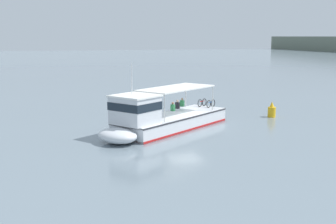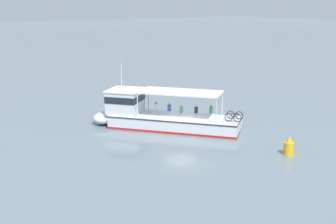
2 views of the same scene
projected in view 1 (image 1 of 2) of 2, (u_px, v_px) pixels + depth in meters
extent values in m
plane|color=slate|center=(184.00, 128.00, 34.57)|extent=(400.00, 400.00, 0.00)
cube|color=silver|center=(173.00, 122.00, 34.30)|extent=(9.08, 10.53, 1.10)
ellipsoid|color=silver|center=(118.00, 136.00, 29.44)|extent=(3.68, 3.53, 1.01)
cube|color=red|center=(173.00, 127.00, 34.37)|extent=(9.12, 10.56, 0.16)
cube|color=#2D2D33|center=(173.00, 116.00, 34.22)|extent=(9.13, 10.57, 0.10)
cube|color=silver|center=(135.00, 110.00, 30.59)|extent=(3.74, 3.72, 1.90)
cube|color=#19232D|center=(135.00, 106.00, 30.54)|extent=(3.81, 3.79, 0.56)
cube|color=white|center=(135.00, 96.00, 30.42)|extent=(3.96, 3.94, 0.12)
cube|color=white|center=(176.00, 88.00, 34.21)|extent=(6.40, 7.12, 0.10)
cylinder|color=silver|center=(164.00, 108.00, 31.03)|extent=(0.08, 0.08, 2.00)
cylinder|color=silver|center=(136.00, 105.00, 32.65)|extent=(0.08, 0.08, 2.00)
cylinder|color=silver|center=(213.00, 98.00, 36.12)|extent=(0.08, 0.08, 2.00)
cylinder|color=silver|center=(186.00, 96.00, 37.74)|extent=(0.08, 0.08, 2.00)
cylinder|color=silver|center=(132.00, 80.00, 29.99)|extent=(0.06, 0.06, 2.20)
sphere|color=white|center=(126.00, 127.00, 32.71)|extent=(0.36, 0.36, 0.36)
sphere|color=white|center=(154.00, 120.00, 35.29)|extent=(0.36, 0.36, 0.36)
sphere|color=white|center=(177.00, 115.00, 37.72)|extent=(0.36, 0.36, 0.36)
torus|color=black|center=(209.00, 104.00, 37.44)|extent=(0.45, 0.56, 0.66)
torus|color=black|center=(213.00, 103.00, 37.99)|extent=(0.45, 0.56, 0.66)
cylinder|color=#1E478C|center=(211.00, 102.00, 37.69)|extent=(0.47, 0.59, 0.06)
torus|color=black|center=(200.00, 103.00, 37.98)|extent=(0.45, 0.56, 0.66)
torus|color=black|center=(204.00, 102.00, 38.53)|extent=(0.45, 0.56, 0.66)
cylinder|color=maroon|center=(202.00, 101.00, 38.23)|extent=(0.47, 0.59, 0.06)
cube|color=#338C4C|center=(182.00, 103.00, 36.98)|extent=(0.39, 0.37, 0.52)
sphere|color=tan|center=(182.00, 99.00, 36.92)|extent=(0.20, 0.20, 0.20)
cube|color=black|center=(177.00, 105.00, 35.84)|extent=(0.39, 0.37, 0.52)
sphere|color=beige|center=(177.00, 101.00, 35.77)|extent=(0.20, 0.20, 0.20)
cube|color=#338C4C|center=(173.00, 108.00, 34.67)|extent=(0.39, 0.37, 0.52)
sphere|color=#9E7051|center=(173.00, 103.00, 34.60)|extent=(0.20, 0.20, 0.20)
cube|color=#2D4CA5|center=(159.00, 109.00, 34.04)|extent=(0.39, 0.37, 0.52)
sphere|color=tan|center=(159.00, 104.00, 33.97)|extent=(0.20, 0.20, 0.20)
cube|color=white|center=(149.00, 111.00, 33.13)|extent=(0.39, 0.37, 0.52)
sphere|color=#9E7051|center=(149.00, 106.00, 33.07)|extent=(0.20, 0.20, 0.20)
cylinder|color=gold|center=(272.00, 112.00, 39.21)|extent=(0.70, 0.70, 0.90)
cone|color=gold|center=(272.00, 104.00, 39.09)|extent=(0.42, 0.42, 0.50)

